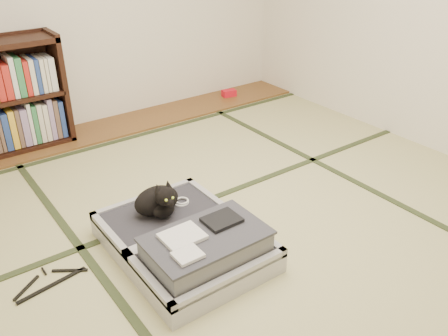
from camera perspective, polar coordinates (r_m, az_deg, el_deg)
floor at (r=3.16m, az=3.04°, el=-6.69°), size 4.50×4.50×0.00m
wood_strip at (r=4.68m, az=-12.56°, el=4.97°), size 4.00×0.50×0.02m
red_item at (r=5.31m, az=0.60°, el=9.00°), size 0.16×0.12×0.07m
tatami_borders at (r=3.49m, az=-2.06°, el=-2.89°), size 4.00×4.50×0.01m
suitcase at (r=2.83m, az=-4.44°, el=-8.80°), size 0.75×1.00×0.30m
cat at (r=2.95m, az=-7.87°, el=-3.94°), size 0.33×0.34×0.27m
cable_coil at (r=3.10m, az=-5.15°, el=-4.05°), size 0.10×0.10×0.03m
hanger at (r=2.87m, az=-20.17°, el=-12.72°), size 0.42×0.22×0.01m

